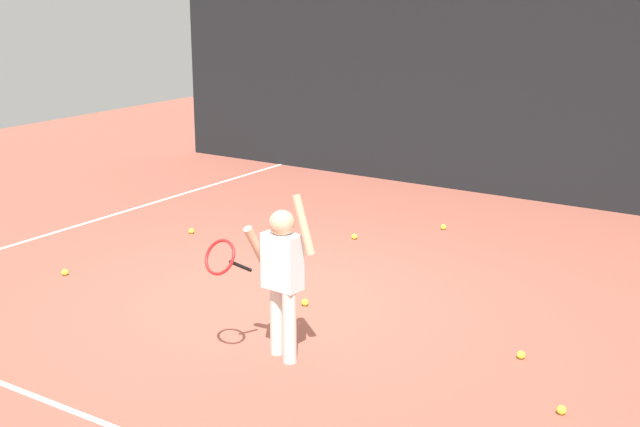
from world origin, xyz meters
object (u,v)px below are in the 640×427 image
Objects in this scene: tennis_player at (280,271)px; tennis_ball_6 at (562,410)px; tennis_ball_2 at (305,302)px; tennis_ball_8 at (191,231)px; tennis_ball_4 at (521,355)px; tennis_ball_5 at (65,272)px; tennis_ball_3 at (443,227)px; tennis_ball_7 at (354,237)px.

tennis_player is 2.28m from tennis_ball_6.
tennis_ball_8 is at bearing 154.19° from tennis_ball_2.
tennis_player is at bearing -147.30° from tennis_ball_4.
tennis_ball_5 is (-2.95, 0.38, -0.69)m from tennis_player.
tennis_ball_3 is 1.00× the size of tennis_ball_8.
tennis_ball_5 is at bearing -165.51° from tennis_ball_2.
tennis_ball_4 is 1.00× the size of tennis_ball_5.
tennis_player is at bearing -65.44° from tennis_ball_2.
tennis_ball_8 is at bearing -153.41° from tennis_ball_7.
tennis_ball_3 is (-0.00, 2.93, 0.00)m from tennis_ball_2.
tennis_ball_3 is at bearing 90.07° from tennis_ball_2.
tennis_ball_7 is at bearing -126.92° from tennis_ball_3.
tennis_player is 20.46× the size of tennis_ball_5.
tennis_ball_4 is at bearing 8.04° from tennis_ball_5.
tennis_ball_2 is 1.00× the size of tennis_ball_7.
tennis_ball_2 is at bearing -71.14° from tennis_ball_7.
tennis_player reaches higher than tennis_ball_7.
tennis_player is 1.32m from tennis_ball_2.
tennis_ball_5 is 5.10m from tennis_ball_6.
tennis_player is 20.46× the size of tennis_ball_6.
tennis_ball_4 is 4.59m from tennis_ball_5.
tennis_ball_6 is at bearing -20.40° from tennis_ball_8.
tennis_ball_6 is at bearing 13.23° from tennis_player.
tennis_ball_3 is 1.00× the size of tennis_ball_6.
tennis_ball_7 and tennis_ball_8 have the same top height.
tennis_ball_2 is 1.00× the size of tennis_ball_8.
tennis_ball_4 is 0.89m from tennis_ball_6.
tennis_ball_3 and tennis_ball_5 have the same top height.
tennis_ball_7 is (-0.69, 2.01, 0.00)m from tennis_ball_2.
tennis_ball_7 is at bearing 140.52° from tennis_ball_6.
tennis_ball_8 is (0.09, 1.80, 0.00)m from tennis_ball_5.
tennis_ball_6 is at bearing -54.23° from tennis_ball_3.
tennis_ball_2 is 2.57m from tennis_ball_5.
tennis_ball_4 is 3.41m from tennis_ball_7.
tennis_ball_6 and tennis_ball_8 have the same top height.
tennis_ball_6 is 5.34m from tennis_ball_8.
tennis_ball_6 is at bearing -51.77° from tennis_ball_4.
tennis_ball_5 is at bearing -124.83° from tennis_ball_3.
tennis_ball_8 is at bearing 165.40° from tennis_ball_4.
tennis_player is 3.32m from tennis_ball_7.
tennis_ball_8 is (-1.71, -0.86, 0.00)m from tennis_ball_7.
tennis_player reaches higher than tennis_ball_3.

